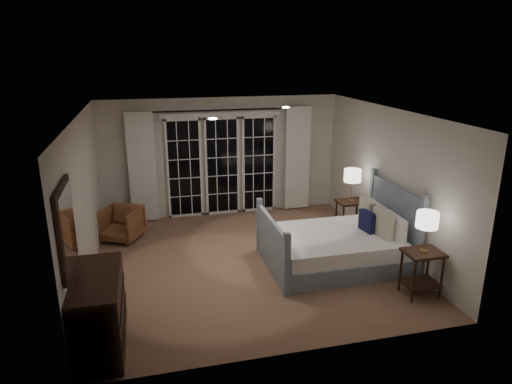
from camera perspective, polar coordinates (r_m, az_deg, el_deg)
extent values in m
plane|color=#885F49|center=(7.80, -0.95, -8.66)|extent=(5.00, 5.00, 0.00)
plane|color=white|center=(7.07, -1.05, 9.86)|extent=(5.00, 5.00, 0.00)
cube|color=beige|center=(7.24, -20.68, -1.28)|extent=(0.02, 5.00, 2.50)
cube|color=beige|center=(8.24, 16.20, 1.37)|extent=(0.02, 5.00, 2.50)
cube|color=beige|center=(9.71, -4.31, 4.39)|extent=(5.00, 0.02, 2.50)
cube|color=beige|center=(5.10, 5.35, -7.99)|extent=(5.00, 0.02, 2.50)
cube|color=black|center=(9.64, -8.95, 2.89)|extent=(0.66, 0.02, 2.02)
cube|color=black|center=(9.73, -4.25, 3.20)|extent=(0.66, 0.02, 2.02)
cube|color=black|center=(9.89, 0.33, 3.49)|extent=(0.66, 0.02, 2.02)
cube|color=white|center=(9.51, -4.38, 9.62)|extent=(2.50, 0.04, 0.10)
cylinder|color=black|center=(9.44, -4.34, 10.18)|extent=(3.50, 0.03, 0.03)
cube|color=white|center=(9.49, -14.04, 2.99)|extent=(0.55, 0.10, 2.25)
cube|color=white|center=(10.02, 5.19, 4.19)|extent=(0.55, 0.10, 2.25)
cylinder|color=white|center=(7.86, 3.75, 10.50)|extent=(0.12, 0.12, 0.01)
cylinder|color=white|center=(6.57, -5.44, 9.12)|extent=(0.12, 0.12, 0.01)
cube|color=#8797A3|center=(7.76, 9.63, -7.87)|extent=(2.02, 1.57, 0.30)
cube|color=white|center=(7.65, 9.73, -6.04)|extent=(1.96, 1.51, 0.25)
cube|color=#8797A3|center=(8.04, 16.84, -3.69)|extent=(0.06, 1.57, 1.28)
cube|color=#8797A3|center=(7.30, 1.97, -6.75)|extent=(0.06, 1.57, 0.89)
cube|color=white|center=(7.65, 16.79, -4.09)|extent=(0.14, 0.60, 0.36)
cube|color=white|center=(8.17, 14.56, -2.53)|extent=(0.14, 0.60, 0.36)
cube|color=beige|center=(7.59, 15.62, -3.80)|extent=(0.16, 0.46, 0.45)
cube|color=beige|center=(8.05, 13.71, -2.43)|extent=(0.16, 0.46, 0.45)
cube|color=#15163B|center=(7.78, 13.70, -3.57)|extent=(0.15, 0.35, 0.34)
cube|color=#311E10|center=(6.95, 20.20, -7.14)|extent=(0.53, 0.42, 0.04)
cube|color=#311E10|center=(7.15, 19.80, -10.63)|extent=(0.49, 0.38, 0.03)
cylinder|color=#311E10|center=(6.85, 19.11, -10.54)|extent=(0.04, 0.04, 0.66)
cylinder|color=#311E10|center=(7.09, 22.19, -9.92)|extent=(0.04, 0.04, 0.66)
cylinder|color=#311E10|center=(7.10, 17.64, -9.35)|extent=(0.04, 0.04, 0.66)
cylinder|color=#311E10|center=(7.33, 20.66, -8.80)|extent=(0.04, 0.04, 0.66)
cube|color=#311E10|center=(8.89, 11.77, -1.21)|extent=(0.51, 0.41, 0.04)
cube|color=#311E10|center=(9.05, 11.59, -3.98)|extent=(0.47, 0.37, 0.03)
cylinder|color=#311E10|center=(8.77, 10.82, -3.69)|extent=(0.04, 0.04, 0.64)
cylinder|color=#311E10|center=(8.96, 13.34, -3.42)|extent=(0.04, 0.04, 0.64)
cylinder|color=#311E10|center=(9.05, 9.97, -2.97)|extent=(0.04, 0.04, 0.64)
cylinder|color=#311E10|center=(9.23, 12.43, -2.72)|extent=(0.04, 0.04, 0.64)
cylinder|color=#A87543|center=(6.94, 20.23, -6.91)|extent=(0.12, 0.12, 0.02)
cylinder|color=#A87543|center=(6.87, 20.38, -5.51)|extent=(0.02, 0.02, 0.35)
cylinder|color=white|center=(6.77, 20.64, -3.28)|extent=(0.31, 0.31, 0.22)
cylinder|color=#A87543|center=(8.88, 11.79, -1.03)|extent=(0.12, 0.12, 0.02)
cylinder|color=#A87543|center=(8.82, 11.86, 0.16)|extent=(0.02, 0.02, 0.37)
cylinder|color=white|center=(8.74, 11.98, 2.04)|extent=(0.32, 0.32, 0.24)
imported|color=brown|center=(8.90, -16.50, -3.83)|extent=(0.91, 0.92, 0.63)
cube|color=#311E10|center=(5.89, -19.03, -13.95)|extent=(0.54, 1.30, 0.92)
cube|color=black|center=(5.94, -16.14, -15.11)|extent=(0.01, 1.28, 0.01)
cube|color=black|center=(5.79, -16.40, -12.57)|extent=(0.01, 1.28, 0.01)
cube|color=#311E10|center=(5.45, -22.66, -4.16)|extent=(0.04, 0.85, 1.00)
cube|color=white|center=(5.45, -22.40, -4.14)|extent=(0.01, 0.73, 0.88)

